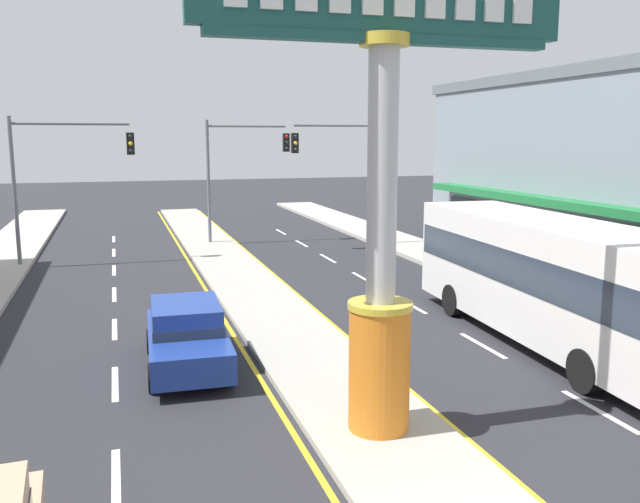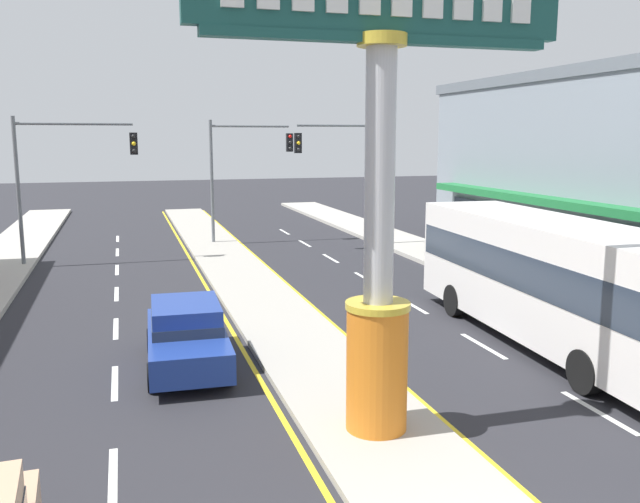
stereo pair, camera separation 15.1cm
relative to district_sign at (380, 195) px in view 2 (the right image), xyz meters
The scene contains 11 objects.
median_strip 13.59m from the district_sign, 90.00° to the left, with size 2.57×52.00×0.14m, color #A39E93.
sidewalk_right 14.94m from the district_sign, 49.56° to the left, with size 2.79×60.00×0.18m, color #ADA89E.
lane_markings 12.34m from the district_sign, 90.00° to the left, with size 9.31×52.00×0.01m.
district_sign is the anchor object (origin of this frame).
traffic_light_left_side 19.90m from the district_sign, 109.13° to the left, with size 4.86×0.46×6.20m.
traffic_light_right_side 20.62m from the district_sign, 71.56° to the left, with size 4.86×0.46×6.20m.
traffic_light_median_far 22.72m from the district_sign, 86.02° to the left, with size 4.20×0.46×6.20m.
bus_near_right_lane 7.57m from the district_sign, 29.12° to the left, with size 3.06×11.31×3.26m.
sedan_far_right_lane 6.61m from the district_sign, 121.94° to the left, with size 1.96×4.36×1.53m.
street_bench 10.56m from the district_sign, 27.66° to the left, with size 0.48×1.60×0.88m.
pedestrian_far_side 13.15m from the district_sign, 40.41° to the left, with size 0.28×0.41×1.66m.
Camera 2 is at (-4.22, -5.48, 5.36)m, focal length 37.26 mm.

